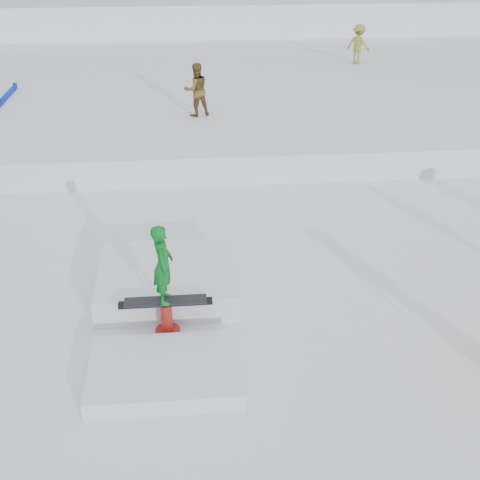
{
  "coord_description": "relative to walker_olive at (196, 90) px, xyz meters",
  "views": [
    {
      "loc": [
        -0.37,
        -7.78,
        6.54
      ],
      "look_at": [
        0.5,
        2.0,
        1.1
      ],
      "focal_mm": 45.0,
      "sensor_mm": 36.0,
      "label": 1
    }
  ],
  "objects": [
    {
      "name": "ground",
      "position": [
        0.08,
        -10.75,
        -1.61
      ],
      "size": [
        120.0,
        120.0,
        0.0
      ],
      "primitive_type": "plane",
      "color": "white"
    },
    {
      "name": "snow_berm",
      "position": [
        0.08,
        19.25,
        -0.41
      ],
      "size": [
        60.0,
        14.0,
        2.4
      ],
      "primitive_type": "cube",
      "color": "white",
      "rests_on": "ground"
    },
    {
      "name": "snow_midrise",
      "position": [
        0.08,
        5.25,
        -1.21
      ],
      "size": [
        50.0,
        18.0,
        0.8
      ],
      "primitive_type": "cube",
      "color": "white",
      "rests_on": "ground"
    },
    {
      "name": "walker_olive",
      "position": [
        0.0,
        0.0,
        0.0
      ],
      "size": [
        0.94,
        0.82,
        1.63
      ],
      "primitive_type": "imported",
      "rotation": [
        0.0,
        0.0,
        3.44
      ],
      "color": "brown",
      "rests_on": "snow_midrise"
    },
    {
      "name": "walker_ygreen",
      "position": [
        6.87,
        6.61,
        -0.03
      ],
      "size": [
        1.15,
        1.12,
        1.57
      ],
      "primitive_type": "imported",
      "rotation": [
        0.0,
        0.0,
        2.41
      ],
      "color": "olive",
      "rests_on": "snow_midrise"
    },
    {
      "name": "jib_rail_feature",
      "position": [
        -0.81,
        -9.43,
        -1.31
      ],
      "size": [
        2.6,
        4.4,
        2.11
      ],
      "color": "white",
      "rests_on": "ground"
    }
  ]
}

